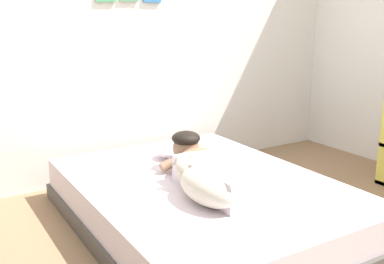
{
  "coord_description": "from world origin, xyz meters",
  "views": [
    {
      "loc": [
        -1.55,
        -2.08,
        1.35
      ],
      "look_at": [
        0.06,
        0.56,
        0.56
      ],
      "focal_mm": 42.25,
      "sensor_mm": 36.0,
      "label": 1
    }
  ],
  "objects_px": {
    "pillow": "(187,149)",
    "coffee_cup": "(176,154)",
    "person_lying": "(215,168)",
    "dog": "(206,184)",
    "bed": "(203,203)",
    "cell_phone": "(218,183)"
  },
  "relations": [
    {
      "from": "pillow",
      "to": "coffee_cup",
      "type": "height_order",
      "value": "pillow"
    },
    {
      "from": "coffee_cup",
      "to": "person_lying",
      "type": "bearing_deg",
      "value": -94.11
    },
    {
      "from": "pillow",
      "to": "dog",
      "type": "xyz_separation_m",
      "value": [
        -0.36,
        -0.82,
        0.05
      ]
    },
    {
      "from": "pillow",
      "to": "bed",
      "type": "bearing_deg",
      "value": -110.12
    },
    {
      "from": "person_lying",
      "to": "coffee_cup",
      "type": "distance_m",
      "value": 0.59
    },
    {
      "from": "bed",
      "to": "person_lying",
      "type": "relative_size",
      "value": 2.23
    },
    {
      "from": "cell_phone",
      "to": "dog",
      "type": "bearing_deg",
      "value": -138.28
    },
    {
      "from": "pillow",
      "to": "person_lying",
      "type": "relative_size",
      "value": 0.57
    },
    {
      "from": "person_lying",
      "to": "cell_phone",
      "type": "bearing_deg",
      "value": -4.91
    },
    {
      "from": "pillow",
      "to": "person_lying",
      "type": "xyz_separation_m",
      "value": [
        -0.16,
        -0.62,
        0.05
      ]
    },
    {
      "from": "pillow",
      "to": "dog",
      "type": "bearing_deg",
      "value": -113.92
    },
    {
      "from": "bed",
      "to": "person_lying",
      "type": "height_order",
      "value": "person_lying"
    },
    {
      "from": "pillow",
      "to": "coffee_cup",
      "type": "bearing_deg",
      "value": -166.02
    },
    {
      "from": "coffee_cup",
      "to": "cell_phone",
      "type": "distance_m",
      "value": 0.59
    },
    {
      "from": "bed",
      "to": "coffee_cup",
      "type": "bearing_deg",
      "value": 81.53
    },
    {
      "from": "bed",
      "to": "dog",
      "type": "height_order",
      "value": "dog"
    },
    {
      "from": "dog",
      "to": "person_lying",
      "type": "bearing_deg",
      "value": 45.48
    },
    {
      "from": "pillow",
      "to": "coffee_cup",
      "type": "distance_m",
      "value": 0.13
    },
    {
      "from": "dog",
      "to": "pillow",
      "type": "bearing_deg",
      "value": 66.08
    },
    {
      "from": "person_lying",
      "to": "pillow",
      "type": "bearing_deg",
      "value": 75.22
    },
    {
      "from": "pillow",
      "to": "cell_phone",
      "type": "relative_size",
      "value": 3.71
    },
    {
      "from": "cell_phone",
      "to": "pillow",
      "type": "bearing_deg",
      "value": 77.53
    }
  ]
}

